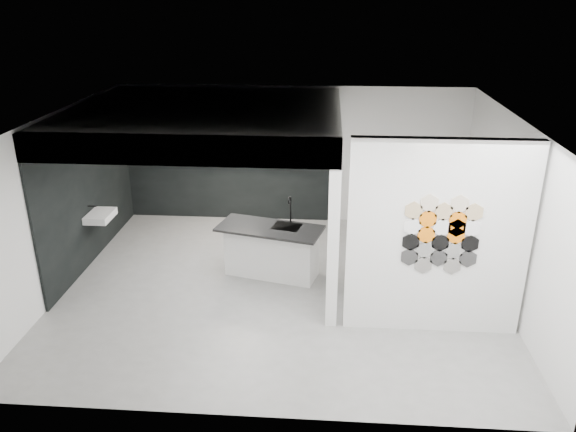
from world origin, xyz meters
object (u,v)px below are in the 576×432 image
at_px(kettle, 287,157).
at_px(bottle_dark, 232,155).
at_px(kitchen_island, 272,250).
at_px(stockpot, 172,154).
at_px(utensil_cup, 197,156).
at_px(glass_vase, 300,157).
at_px(partition_panel, 437,239).
at_px(glass_bowl, 300,158).
at_px(wall_basin, 100,216).

bearing_deg(kettle, bottle_dark, 161.66).
relative_size(kitchen_island, stockpot, 8.53).
distance_m(stockpot, utensil_cup, 0.51).
relative_size(glass_vase, utensil_cup, 1.57).
bearing_deg(bottle_dark, partition_panel, -48.18).
xyz_separation_m(stockpot, utensil_cup, (0.51, 0.00, -0.04)).
height_order(partition_panel, glass_bowl, partition_panel).
bearing_deg(glass_vase, bottle_dark, 180.00).
bearing_deg(kettle, wall_basin, -164.92).
distance_m(kettle, glass_vase, 0.26).
relative_size(glass_bowl, bottle_dark, 0.93).
height_order(wall_basin, utensil_cup, utensil_cup).
distance_m(wall_basin, bottle_dark, 2.93).
relative_size(stockpot, bottle_dark, 1.29).
relative_size(stockpot, glass_bowl, 1.39).
relative_size(stockpot, kettle, 1.28).
height_order(kettle, utensil_cup, kettle).
bearing_deg(glass_bowl, stockpot, 180.00).
relative_size(stockpot, utensil_cup, 2.30).
height_order(stockpot, glass_vase, stockpot).
distance_m(partition_panel, kitchen_island, 2.97).
relative_size(wall_basin, stockpot, 2.77).
xyz_separation_m(kettle, glass_bowl, (0.26, 0.00, -0.02)).
relative_size(kitchen_island, glass_bowl, 11.86).
distance_m(partition_panel, wall_basin, 5.78).
distance_m(glass_bowl, glass_vase, 0.02).
bearing_deg(wall_basin, stockpot, 69.54).
xyz_separation_m(kitchen_island, bottle_dark, (-1.05, 2.41, 0.94)).
xyz_separation_m(stockpot, kettle, (2.36, 0.00, -0.02)).
distance_m(kitchen_island, glass_bowl, 2.60).
bearing_deg(partition_panel, glass_bowl, 118.23).
bearing_deg(partition_panel, kettle, 121.14).
bearing_deg(stockpot, bottle_dark, 0.00).
bearing_deg(utensil_cup, wall_basin, -121.78).
xyz_separation_m(glass_bowl, utensil_cup, (-2.11, 0.00, -0.01)).
height_order(glass_bowl, bottle_dark, bottle_dark).
relative_size(partition_panel, glass_vase, 18.90).
xyz_separation_m(kitchen_island, glass_vase, (0.34, 2.41, 0.93)).
distance_m(glass_vase, utensil_cup, 2.11).
relative_size(partition_panel, stockpot, 12.93).
bearing_deg(glass_bowl, kettle, 180.00).
xyz_separation_m(kitchen_island, kettle, (0.08, 2.41, 0.93)).
relative_size(partition_panel, wall_basin, 4.67).
height_order(kitchen_island, kettle, kettle).
bearing_deg(kettle, stockpot, 161.66).
xyz_separation_m(kettle, utensil_cup, (-1.85, 0.00, -0.02)).
height_order(bottle_dark, utensil_cup, bottle_dark).
bearing_deg(wall_basin, kitchen_island, -6.43).
xyz_separation_m(kettle, glass_vase, (0.26, 0.00, 0.00)).
bearing_deg(glass_vase, utensil_cup, 180.00).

